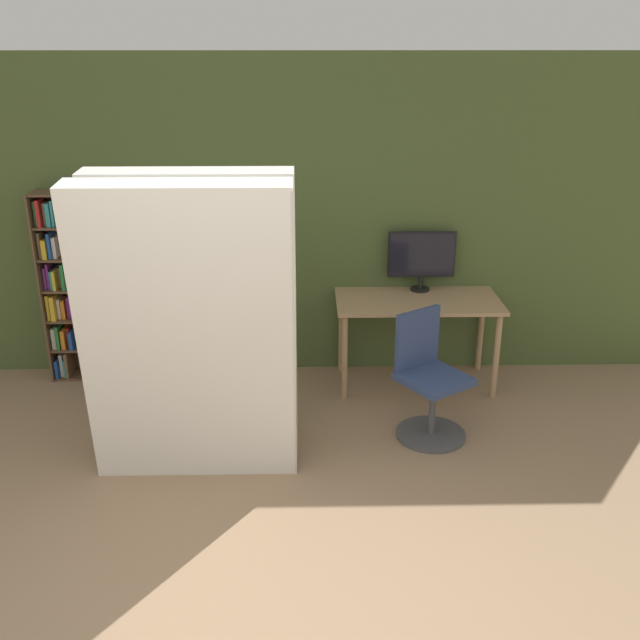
% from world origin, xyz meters
% --- Properties ---
extents(wall_back, '(8.00, 0.06, 2.70)m').
position_xyz_m(wall_back, '(0.00, 3.38, 1.35)').
color(wall_back, '#47592D').
rests_on(wall_back, ground).
extents(desk, '(1.36, 0.67, 0.77)m').
position_xyz_m(desk, '(1.41, 3.02, 0.67)').
color(desk, tan).
rests_on(desk, ground).
extents(monitor, '(0.57, 0.16, 0.52)m').
position_xyz_m(monitor, '(1.46, 3.26, 1.07)').
color(monitor, black).
rests_on(monitor, desk).
extents(office_chair, '(0.61, 0.61, 0.95)m').
position_xyz_m(office_chair, '(1.38, 2.16, 0.39)').
color(office_chair, '#4C4C51').
rests_on(office_chair, ground).
extents(bookshelf, '(0.61, 0.28, 1.64)m').
position_xyz_m(bookshelf, '(-1.49, 3.24, 0.81)').
color(bookshelf, brown).
rests_on(bookshelf, ground).
extents(mattress_near, '(1.35, 0.41, 2.02)m').
position_xyz_m(mattress_near, '(-0.26, 1.66, 1.01)').
color(mattress_near, silver).
rests_on(mattress_near, ground).
extents(mattress_far, '(1.35, 0.33, 2.02)m').
position_xyz_m(mattress_far, '(-0.26, 2.04, 1.01)').
color(mattress_far, silver).
rests_on(mattress_far, ground).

